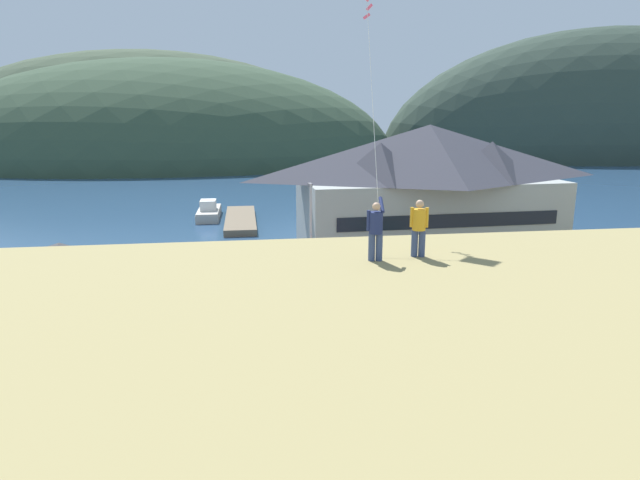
% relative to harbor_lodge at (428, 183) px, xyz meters
% --- Properties ---
extents(ground_plane, '(600.00, 600.00, 0.00)m').
position_rel_harbor_lodge_xyz_m(ground_plane, '(-11.13, -21.77, -5.69)').
color(ground_plane, '#66604C').
extents(parking_lot_pad, '(40.00, 20.00, 0.10)m').
position_rel_harbor_lodge_xyz_m(parking_lot_pad, '(-11.13, -16.77, -5.64)').
color(parking_lot_pad, slate).
rests_on(parking_lot_pad, ground).
extents(bay_water, '(360.00, 84.00, 0.03)m').
position_rel_harbor_lodge_xyz_m(bay_water, '(-11.13, 38.23, -5.67)').
color(bay_water, navy).
rests_on(bay_water, ground).
extents(far_hill_west_ridge, '(114.73, 52.57, 54.54)m').
position_rel_harbor_lodge_xyz_m(far_hill_west_ridge, '(-40.36, 99.44, -5.69)').
color(far_hill_west_ridge, '#3D4C38').
rests_on(far_hill_west_ridge, ground).
extents(far_hill_east_peak, '(114.70, 74.36, 49.91)m').
position_rel_harbor_lodge_xyz_m(far_hill_east_peak, '(-34.62, 95.21, -5.69)').
color(far_hill_east_peak, '#334733').
rests_on(far_hill_east_peak, ground).
extents(far_hill_center_saddle, '(135.87, 53.78, 68.87)m').
position_rel_harbor_lodge_xyz_m(far_hill_center_saddle, '(87.76, 93.29, -5.69)').
color(far_hill_center_saddle, '#2D3D33').
rests_on(far_hill_center_saddle, ground).
extents(harbor_lodge, '(23.38, 12.23, 10.65)m').
position_rel_harbor_lodge_xyz_m(harbor_lodge, '(0.00, 0.00, 0.00)').
color(harbor_lodge, '#999E99').
rests_on(harbor_lodge, ground).
extents(storage_shed_near_lot, '(7.19, 5.12, 5.16)m').
position_rel_harbor_lodge_xyz_m(storage_shed_near_lot, '(-25.09, -16.53, -3.01)').
color(storage_shed_near_lot, '#474C56').
rests_on(storage_shed_near_lot, ground).
extents(wharf_dock, '(3.20, 14.15, 0.70)m').
position_rel_harbor_lodge_xyz_m(wharf_dock, '(-16.29, 13.30, -5.34)').
color(wharf_dock, '#70604C').
rests_on(wharf_dock, ground).
extents(moored_boat_wharfside, '(2.50, 7.59, 2.16)m').
position_rel_harbor_lodge_xyz_m(moored_boat_wharfside, '(-19.85, 16.64, -4.96)').
color(moored_boat_wharfside, '#A8A399').
rests_on(moored_boat_wharfside, ground).
extents(parked_car_front_row_silver, '(4.20, 2.06, 1.82)m').
position_rel_harbor_lodge_xyz_m(parked_car_front_row_silver, '(-13.93, -21.35, -4.62)').
color(parked_car_front_row_silver, slate).
rests_on(parked_car_front_row_silver, parking_lot_pad).
extents(parked_car_corner_spot, '(4.24, 2.12, 1.82)m').
position_rel_harbor_lodge_xyz_m(parked_car_corner_spot, '(-17.23, -14.78, -4.62)').
color(parked_car_corner_spot, navy).
rests_on(parked_car_corner_spot, parking_lot_pad).
extents(parked_car_front_row_end, '(4.35, 2.35, 1.82)m').
position_rel_harbor_lodge_xyz_m(parked_car_front_row_end, '(3.11, -15.44, -4.62)').
color(parked_car_front_row_end, silver).
rests_on(parked_car_front_row_end, parking_lot_pad).
extents(parked_car_lone_by_shed, '(4.30, 2.25, 1.82)m').
position_rel_harbor_lodge_xyz_m(parked_car_lone_by_shed, '(-0.07, -22.40, -4.62)').
color(parked_car_lone_by_shed, black).
rests_on(parked_car_lone_by_shed, parking_lot_pad).
extents(parked_car_back_row_left, '(4.27, 2.19, 1.82)m').
position_rel_harbor_lodge_xyz_m(parked_car_back_row_left, '(-1.86, -15.51, -4.62)').
color(parked_car_back_row_left, '#236633').
rests_on(parked_car_back_row_left, parking_lot_pad).
extents(parked_car_mid_row_far, '(4.25, 2.16, 1.82)m').
position_rel_harbor_lodge_xyz_m(parked_car_mid_row_far, '(-21.27, -20.55, -4.62)').
color(parked_car_mid_row_far, red).
rests_on(parked_car_mid_row_far, parking_lot_pad).
extents(parked_car_front_row_red, '(4.21, 2.08, 1.82)m').
position_rel_harbor_lodge_xyz_m(parked_car_front_row_red, '(-8.90, -15.76, -4.62)').
color(parked_car_front_row_red, red).
rests_on(parked_car_front_row_red, parking_lot_pad).
extents(parked_car_mid_row_near, '(4.25, 2.15, 1.82)m').
position_rel_harbor_lodge_xyz_m(parked_car_mid_row_near, '(-4.57, -20.18, -4.62)').
color(parked_car_mid_row_near, '#9EA3A8').
rests_on(parked_car_mid_row_near, parking_lot_pad).
extents(parking_light_pole, '(0.24, 0.78, 7.14)m').
position_rel_harbor_lodge_xyz_m(parking_light_pole, '(-11.64, -11.22, -1.48)').
color(parking_light_pole, '#ADADB2').
rests_on(parking_light_pole, parking_lot_pad).
extents(person_kite_flyer, '(0.55, 0.64, 1.86)m').
position_rel_harbor_lodge_xyz_m(person_kite_flyer, '(-11.95, -29.41, 2.49)').
color(person_kite_flyer, '#384770').
rests_on(person_kite_flyer, grassy_hill_foreground).
extents(person_companion, '(0.54, 0.40, 1.74)m').
position_rel_harbor_lodge_xyz_m(person_companion, '(-10.55, -29.13, 2.47)').
color(person_companion, '#384770').
rests_on(person_companion, grassy_hill_foreground).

